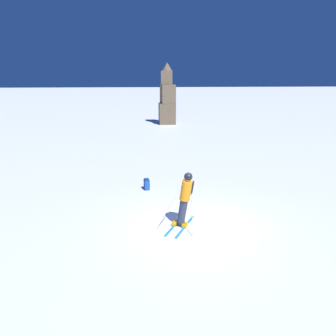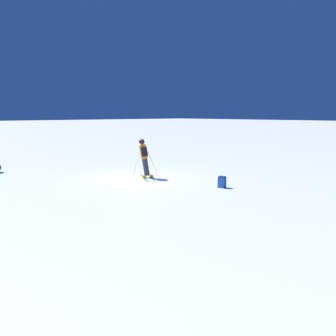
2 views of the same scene
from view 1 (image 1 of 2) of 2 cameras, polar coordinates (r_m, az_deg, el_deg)
ground_plane at (r=11.35m, az=4.35°, el=-9.91°), size 300.00×300.00×0.00m
skier at (r=10.83m, az=3.01°, el=-4.92°), size 1.45×1.81×1.94m
rock_pillar at (r=34.96m, az=-0.14°, el=11.94°), size 1.71×1.51×6.28m
spare_backpack at (r=14.66m, az=-3.73°, el=-2.86°), size 0.27×0.33×0.50m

